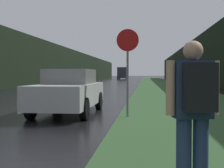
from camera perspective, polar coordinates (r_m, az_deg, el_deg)
grass_verge at (r=39.32m, az=9.24°, el=-0.22°), size 6.00×240.00×0.02m
lane_stripe_c at (r=12.68m, az=-14.11°, el=-4.41°), size 0.12×3.00×0.01m
lane_stripe_d at (r=19.38m, az=-6.93°, el=-2.25°), size 0.12×3.00×0.01m
treeline_far_side at (r=51.18m, az=-9.64°, el=3.47°), size 2.00×140.00×5.80m
treeline_near_side at (r=49.94m, az=15.54°, el=3.95°), size 2.00×140.00×6.64m
stop_sign at (r=9.83m, az=2.87°, el=3.89°), size 0.70×0.07×2.78m
hitchhiker_with_backpack at (r=3.50m, az=14.74°, el=-4.28°), size 0.59×0.48×1.73m
car_passing_near at (r=10.86m, az=-7.82°, el=-1.32°), size 1.85×4.62×1.54m
delivery_truck at (r=84.36m, az=1.96°, el=2.00°), size 2.57×7.55×3.24m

